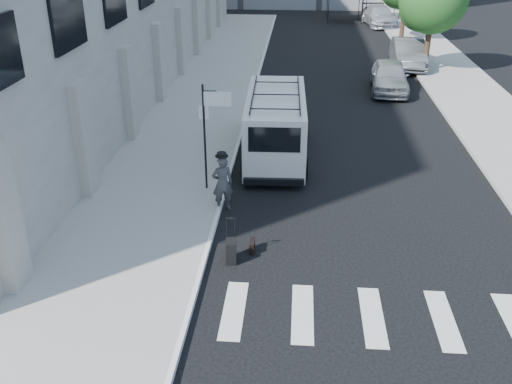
% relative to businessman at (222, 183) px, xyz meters
% --- Properties ---
extents(ground, '(120.00, 120.00, 0.00)m').
position_rel_businessman_xyz_m(ground, '(1.90, -2.00, -0.90)').
color(ground, black).
rests_on(ground, ground).
extents(sidewalk_left, '(4.50, 48.00, 0.15)m').
position_rel_businessman_xyz_m(sidewalk_left, '(-2.35, 14.00, -0.82)').
color(sidewalk_left, gray).
rests_on(sidewalk_left, ground).
extents(sidewalk_right, '(4.00, 56.00, 0.15)m').
position_rel_businessman_xyz_m(sidewalk_right, '(10.90, 18.00, -0.82)').
color(sidewalk_right, gray).
rests_on(sidewalk_right, ground).
extents(sign_pole, '(1.03, 0.07, 3.50)m').
position_rel_businessman_xyz_m(sign_pole, '(-0.46, 1.20, 1.76)').
color(sign_pole, black).
rests_on(sign_pole, sidewalk_left).
extents(tree_near, '(3.80, 3.83, 6.03)m').
position_rel_businessman_xyz_m(tree_near, '(9.40, 18.15, 3.08)').
color(tree_near, black).
rests_on(tree_near, ground).
extents(businessman, '(0.76, 0.62, 1.79)m').
position_rel_businessman_xyz_m(businessman, '(0.00, 0.00, 0.00)').
color(businessman, '#3B3B3D').
rests_on(businessman, ground).
extents(briefcase, '(0.12, 0.44, 0.34)m').
position_rel_businessman_xyz_m(briefcase, '(1.12, -2.41, -0.73)').
color(briefcase, black).
rests_on(briefcase, ground).
extents(suitcase, '(0.32, 0.46, 1.21)m').
position_rel_businessman_xyz_m(suitcase, '(0.60, -2.94, -0.57)').
color(suitcase, black).
rests_on(suitcase, ground).
extents(cargo_van, '(2.43, 6.51, 2.42)m').
position_rel_businessman_xyz_m(cargo_van, '(1.42, 4.58, 0.35)').
color(cargo_van, silver).
rests_on(cargo_van, ground).
extents(parked_car_a, '(2.24, 4.77, 1.58)m').
position_rel_businessman_xyz_m(parked_car_a, '(6.90, 13.92, -0.11)').
color(parked_car_a, gray).
rests_on(parked_car_a, ground).
extents(parked_car_b, '(1.99, 5.14, 1.67)m').
position_rel_businessman_xyz_m(parked_car_b, '(8.70, 19.25, -0.06)').
color(parked_car_b, '#525659').
rests_on(parked_car_b, ground).
extents(parked_car_c, '(2.88, 5.62, 1.56)m').
position_rel_businessman_xyz_m(parked_car_c, '(8.70, 33.87, -0.12)').
color(parked_car_c, '#A2A6AA').
rests_on(parked_car_c, ground).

